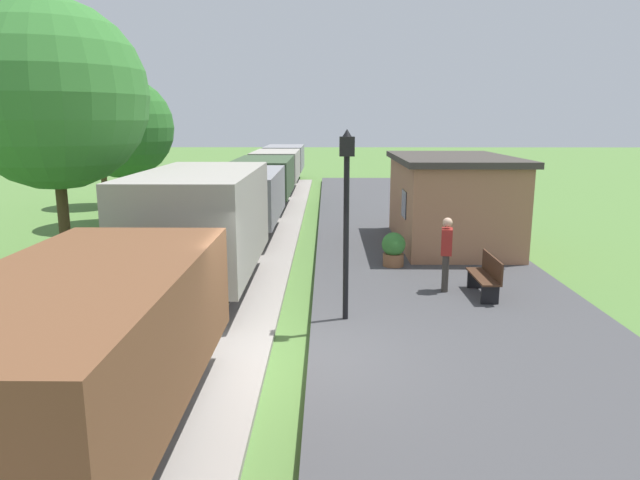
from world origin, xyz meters
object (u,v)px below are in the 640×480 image
(station_hut, at_px, (451,200))
(tree_field_left, at_px, (101,140))
(bench_near_hut, at_px, (486,275))
(potted_planter, at_px, (393,249))
(lamp_post_near, at_px, (347,191))
(freight_train, at_px, (254,189))
(tree_trackside_mid, at_px, (52,96))
(person_waiting, at_px, (446,251))
(tree_trackside_far, at_px, (122,128))

(station_hut, distance_m, tree_field_left, 17.47)
(bench_near_hut, relative_size, tree_field_left, 0.31)
(bench_near_hut, xyz_separation_m, potted_planter, (-1.76, 2.65, 0.00))
(station_hut, bearing_deg, lamp_post_near, -116.54)
(freight_train, bearing_deg, potted_planter, -57.87)
(lamp_post_near, bearing_deg, tree_trackside_mid, 153.61)
(station_hut, xyz_separation_m, bench_near_hut, (-0.33, -5.51, -0.93))
(potted_planter, xyz_separation_m, tree_field_left, (-12.52, 12.31, 2.47))
(person_waiting, xyz_separation_m, lamp_post_near, (-2.35, -1.92, 1.62))
(freight_train, relative_size, tree_field_left, 8.22)
(tree_trackside_mid, distance_m, tree_field_left, 13.66)
(freight_train, distance_m, potted_planter, 8.87)
(station_hut, height_order, potted_planter, station_hut)
(station_hut, relative_size, tree_trackside_far, 1.01)
(freight_train, relative_size, bench_near_hut, 26.13)
(lamp_post_near, bearing_deg, potted_planter, 71.23)
(tree_trackside_far, xyz_separation_m, tree_field_left, (-2.84, 5.01, -0.63))
(person_waiting, relative_size, tree_field_left, 0.36)
(bench_near_hut, xyz_separation_m, lamp_post_near, (-3.19, -1.55, 2.08))
(lamp_post_near, distance_m, tree_trackside_far, 14.19)
(lamp_post_near, height_order, tree_field_left, tree_field_left)
(bench_near_hut, relative_size, tree_trackside_mid, 0.21)
(station_hut, height_order, lamp_post_near, lamp_post_near)
(potted_planter, height_order, tree_trackside_far, tree_trackside_far)
(tree_field_left, bearing_deg, station_hut, -32.86)
(station_hut, relative_size, bench_near_hut, 3.87)
(station_hut, relative_size, lamp_post_near, 1.57)
(freight_train, xyz_separation_m, lamp_post_near, (3.28, -11.68, 1.35))
(station_hut, bearing_deg, potted_planter, -126.26)
(person_waiting, xyz_separation_m, tree_field_left, (-13.45, 14.58, 2.00))
(tree_trackside_mid, bearing_deg, freight_train, 64.87)
(bench_near_hut, height_order, person_waiting, person_waiting)
(freight_train, distance_m, tree_trackside_far, 5.52)
(tree_trackside_mid, bearing_deg, person_waiting, -9.63)
(bench_near_hut, relative_size, potted_planter, 1.64)
(bench_near_hut, bearing_deg, tree_field_left, 133.70)
(tree_trackside_mid, height_order, tree_trackside_far, tree_trackside_mid)
(freight_train, distance_m, lamp_post_near, 12.20)
(potted_planter, xyz_separation_m, tree_trackside_mid, (-8.53, -0.67, 3.97))
(potted_planter, distance_m, tree_trackside_far, 12.52)
(bench_near_hut, relative_size, person_waiting, 0.88)
(person_waiting, xyz_separation_m, tree_trackside_mid, (-9.45, 1.60, 3.51))
(person_waiting, bearing_deg, bench_near_hut, 167.02)
(station_hut, bearing_deg, freight_train, 145.77)
(freight_train, height_order, bench_near_hut, freight_train)
(person_waiting, bearing_deg, freight_train, -49.02)
(tree_field_left, bearing_deg, freight_train, -31.64)
(person_waiting, distance_m, potted_planter, 2.50)
(station_hut, xyz_separation_m, tree_trackside_far, (-11.78, 4.44, 2.17))
(tree_trackside_far, bearing_deg, freight_train, 2.15)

